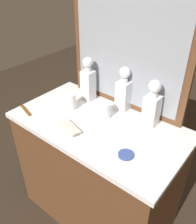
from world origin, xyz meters
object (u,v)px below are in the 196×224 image
crystal_tumbler_rear (70,102)px  tortoiseshell_comb (26,110)px  crystal_decanter_front (88,83)px  silver_brush_far_left (70,128)px  crystal_decanter_far_left (152,108)px  crystal_tumbler_far_left (104,110)px  porcelain_dish (126,155)px  crystal_decanter_rear (124,93)px

crystal_tumbler_rear → tortoiseshell_comb: bearing=-134.9°
crystal_decanter_front → silver_brush_far_left: 0.38m
crystal_decanter_far_left → crystal_tumbler_far_left: crystal_decanter_far_left is taller
crystal_decanter_far_left → porcelain_dish: 0.34m
crystal_decanter_rear → crystal_tumbler_rear: crystal_decanter_rear is taller
crystal_decanter_front → crystal_decanter_far_left: crystal_decanter_front is taller
crystal_tumbler_far_left → tortoiseshell_comb: bearing=-148.4°
crystal_decanter_far_left → crystal_decanter_rear: bearing=170.2°
crystal_decanter_far_left → crystal_tumbler_rear: crystal_decanter_far_left is taller
crystal_decanter_rear → porcelain_dish: crystal_decanter_rear is taller
crystal_decanter_front → crystal_decanter_far_left: 0.48m
crystal_tumbler_far_left → porcelain_dish: size_ratio=1.23×
porcelain_dish → tortoiseshell_comb: (-0.74, -0.06, -0.00)m
crystal_tumbler_rear → crystal_tumbler_far_left: (0.23, 0.06, -0.00)m
crystal_decanter_far_left → crystal_tumbler_far_left: (-0.26, -0.11, -0.07)m
crystal_tumbler_rear → crystal_decanter_rear: bearing=37.7°
crystal_tumbler_rear → tortoiseshell_comb: (-0.20, -0.21, -0.05)m
crystal_decanter_front → crystal_decanter_rear: bearing=9.1°
crystal_decanter_front → crystal_decanter_far_left: size_ratio=1.06×
crystal_decanter_rear → crystal_tumbler_rear: (-0.27, -0.21, -0.07)m
crystal_decanter_far_left → crystal_tumbler_rear: size_ratio=2.66×
crystal_decanter_front → crystal_decanter_rear: 0.26m
crystal_decanter_far_left → porcelain_dish: crystal_decanter_far_left is taller
crystal_decanter_far_left → tortoiseshell_comb: crystal_decanter_far_left is taller
crystal_tumbler_far_left → silver_brush_far_left: 0.24m
crystal_decanter_front → crystal_tumbler_far_left: 0.26m
crystal_tumbler_far_left → porcelain_dish: bearing=-34.5°
crystal_decanter_rear → porcelain_dish: bearing=-53.7°
silver_brush_far_left → porcelain_dish: bearing=3.2°
crystal_decanter_front → tortoiseshell_comb: crystal_decanter_front is taller
crystal_tumbler_far_left → tortoiseshell_comb: crystal_tumbler_far_left is taller
crystal_tumbler_rear → crystal_tumbler_far_left: crystal_tumbler_rear is taller
crystal_tumbler_rear → silver_brush_far_left: (0.16, -0.17, -0.04)m
crystal_tumbler_far_left → tortoiseshell_comb: (-0.44, -0.27, -0.04)m
crystal_tumbler_far_left → porcelain_dish: 0.37m
crystal_decanter_far_left → silver_brush_far_left: crystal_decanter_far_left is taller
crystal_decanter_front → crystal_tumbler_rear: crystal_decanter_front is taller
crystal_decanter_far_left → crystal_decanter_front: bearing=-179.6°
crystal_decanter_rear → crystal_decanter_far_left: 0.22m
silver_brush_far_left → porcelain_dish: 0.37m
crystal_decanter_rear → crystal_tumbler_far_left: 0.17m
crystal_tumbler_far_left → porcelain_dish: crystal_tumbler_far_left is taller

